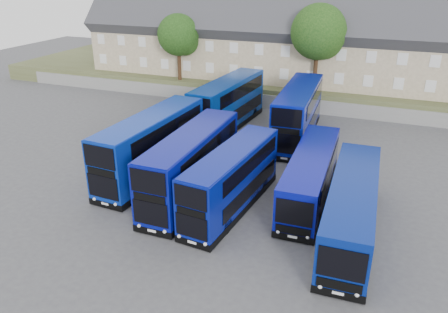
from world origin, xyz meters
TOP-DOWN VIEW (x-y plane):
  - ground at (0.00, 0.00)m, footprint 120.00×120.00m
  - retaining_wall at (0.00, 24.00)m, footprint 70.00×0.40m
  - earth_bank at (0.00, 34.00)m, footprint 80.00×20.00m
  - terrace_row at (-3.00, 30.00)m, footprint 48.00×10.40m
  - dd_front_left at (-6.14, 4.55)m, footprint 3.33×11.70m
  - dd_front_mid at (-2.04, 2.70)m, footprint 2.59×11.19m
  - dd_front_right at (1.13, 1.94)m, footprint 3.33×10.29m
  - dd_rear_left at (-4.64, 16.50)m, footprint 3.68×11.84m
  - dd_rear_right at (2.31, 16.02)m, footprint 3.29×11.99m
  - coach_east_a at (5.56, 5.29)m, footprint 2.79×11.71m
  - coach_east_b at (8.62, 1.73)m, footprint 2.91×12.25m
  - tree_west at (-13.85, 25.10)m, footprint 4.80×4.80m
  - tree_mid at (2.15, 25.60)m, footprint 5.76×5.76m

SIDE VIEW (x-z plane):
  - ground at x=0.00m, z-range 0.00..0.00m
  - retaining_wall at x=0.00m, z-range 0.00..1.50m
  - earth_bank at x=0.00m, z-range 0.00..2.00m
  - coach_east_a at x=5.56m, z-range -0.03..3.15m
  - coach_east_b at x=8.62m, z-range -0.03..3.30m
  - dd_front_right at x=1.13m, z-range -0.04..3.98m
  - dd_front_mid at x=-2.04m, z-range -0.04..4.40m
  - dd_front_left at x=-6.14m, z-range -0.04..4.56m
  - dd_rear_left at x=-4.64m, z-range -0.04..4.60m
  - dd_rear_right at x=2.31m, z-range -0.04..4.68m
  - terrace_row at x=-3.00m, z-range 1.00..12.20m
  - tree_west at x=-13.85m, z-range 3.23..10.88m
  - tree_mid at x=2.15m, z-range 3.48..12.66m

